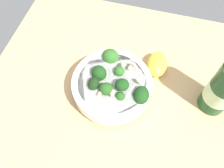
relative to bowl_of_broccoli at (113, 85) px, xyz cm
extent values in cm
cube|color=tan|center=(2.71, 0.88, -5.94)|extent=(70.71, 70.71, 4.76)
cylinder|color=white|center=(0.13, -0.14, -2.91)|extent=(11.02, 11.02, 1.29)
cylinder|color=white|center=(0.13, -0.14, -0.33)|extent=(20.04, 20.04, 3.88)
cylinder|color=silver|center=(0.13, -0.14, 1.21)|extent=(17.06, 17.06, 0.80)
cylinder|color=#3C7A32|center=(3.46, 2.80, 0.30)|extent=(1.42, 1.34, 1.14)
ellipsoid|color=#23511C|center=(3.46, 2.80, 1.52)|extent=(3.78, 3.63, 3.31)
cylinder|color=#589D47|center=(1.93, 6.79, -0.16)|extent=(1.13, 1.19, 1.07)
ellipsoid|color=black|center=(1.93, 6.79, 1.15)|extent=(4.40, 3.92, 3.82)
cylinder|color=#589D47|center=(-7.05, -2.44, -0.23)|extent=(1.93, 1.74, 1.88)
ellipsoid|color=#2D6023|center=(-7.05, -2.44, 1.72)|extent=(5.70, 6.11, 5.52)
cylinder|color=#2F662B|center=(-2.99, 1.20, 0.92)|extent=(1.31, 1.34, 0.94)
ellipsoid|color=#2D6023|center=(-2.99, 1.20, 2.12)|extent=(3.09, 3.39, 2.98)
cylinder|color=#589D47|center=(2.11, -4.19, 0.78)|extent=(1.48, 1.39, 1.24)
ellipsoid|color=black|center=(2.11, -4.19, 2.20)|extent=(3.88, 3.18, 3.46)
cylinder|color=#3C7A32|center=(1.93, 7.54, -0.22)|extent=(1.77, 1.99, 1.84)
ellipsoid|color=#194216|center=(1.93, 7.54, 1.74)|extent=(5.53, 4.74, 5.00)
cylinder|color=#3C7A32|center=(-1.10, -3.85, 0.15)|extent=(2.07, 2.09, 1.98)
ellipsoid|color=#194216|center=(-1.10, -3.85, 2.07)|extent=(6.56, 5.87, 6.09)
cylinder|color=#4A8F3C|center=(1.05, 2.59, 1.28)|extent=(1.92, 2.03, 1.51)
ellipsoid|color=#194216|center=(1.05, 2.59, 2.97)|extent=(4.74, 4.95, 3.88)
cylinder|color=#3C7A32|center=(2.53, -0.80, 0.49)|extent=(1.38, 1.57, 1.83)
ellipsoid|color=#23511C|center=(2.53, -0.80, 2.21)|extent=(4.14, 4.63, 4.41)
ellipsoid|color=#DBBC84|center=(-4.47, 1.64, 3.42)|extent=(1.90, 1.27, 0.92)
ellipsoid|color=#DBBC84|center=(3.58, 1.30, 2.64)|extent=(1.86, 1.16, 0.90)
ellipsoid|color=#DBBC84|center=(4.07, -2.04, 2.20)|extent=(1.95, 1.36, 0.73)
ellipsoid|color=#DBBC84|center=(-1.02, 6.43, 3.07)|extent=(1.50, 2.06, 1.10)
ellipsoid|color=#DBBC84|center=(-4.88, 4.24, 3.52)|extent=(2.03, 1.84, 1.01)
ellipsoid|color=#DBBC84|center=(-4.49, 3.53, 2.95)|extent=(2.07, 1.85, 0.67)
ellipsoid|color=yellow|center=(-10.21, 9.83, -1.60)|extent=(8.41, 5.76, 3.91)
cylinder|color=#194723|center=(-3.10, 25.33, 4.29)|extent=(6.85, 6.85, 15.70)
cylinder|color=#CEEFB5|center=(-3.10, 25.33, 3.00)|extent=(6.99, 6.99, 5.01)
camera|label=1|loc=(27.23, 7.20, 50.45)|focal=36.80mm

